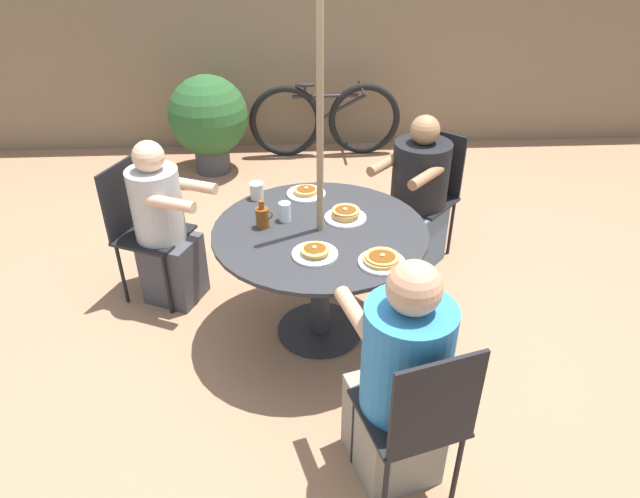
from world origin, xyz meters
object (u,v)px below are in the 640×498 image
patio_chair_south (429,188)px  pancake_plate_b (345,215)px  bicycle (325,120)px  patio_chair_north (141,224)px  pancake_plate_a (382,260)px  pancake_plate_d (306,192)px  potted_shrub (209,118)px  diner_east (400,385)px  coffee_cup (257,191)px  diner_north (165,231)px  patio_table (320,251)px  pancake_plate_c (315,253)px  diner_south (416,201)px  syrup_bottle (262,217)px  patio_chair_east (419,416)px  drinking_glass_a (285,212)px

patio_chair_south → pancake_plate_b: (-0.68, -0.78, 0.23)m
patio_chair_south → bicycle: 2.01m
patio_chair_north → pancake_plate_a: patio_chair_north is taller
pancake_plate_d → potted_shrub: 2.21m
diner_east → coffee_cup: 1.57m
patio_chair_north → pancake_plate_b: 1.35m
diner_north → patio_chair_south: diner_north is taller
patio_chair_south → pancake_plate_a: (-0.54, -1.25, 0.22)m
patio_table → bicycle: (0.21, 2.80, -0.22)m
pancake_plate_b → pancake_plate_c: (-0.19, -0.38, -0.01)m
patio_chair_south → pancake_plate_b: 1.06m
diner_south → potted_shrub: size_ratio=1.19×
pancake_plate_b → syrup_bottle: size_ratio=1.46×
diner_north → pancake_plate_a: 1.49m
diner_east → pancake_plate_c: size_ratio=4.91×
patio_chair_south → coffee_cup: (-1.20, -0.49, 0.26)m
patio_chair_east → potted_shrub: (-1.24, 3.63, 0.00)m
diner_east → patio_chair_south: (0.54, 1.90, -0.01)m
drinking_glass_a → bicycle: 2.75m
diner_east → bicycle: size_ratio=0.77×
pancake_plate_a → pancake_plate_d: 0.87m
diner_north → pancake_plate_b: size_ratio=4.61×
syrup_bottle → coffee_cup: size_ratio=1.63×
patio_chair_north → pancake_plate_d: patio_chair_north is taller
patio_chair_north → patio_chair_east: size_ratio=1.00×
patio_chair_north → diner_north: size_ratio=0.83×
patio_chair_north → pancake_plate_d: 1.08m
patio_chair_east → patio_chair_south: bearing=60.5°
patio_table → pancake_plate_c: pancake_plate_c is taller
patio_chair_east → diner_east: bearing=90.0°
pancake_plate_b → potted_shrub: 2.58m
diner_north → potted_shrub: diner_north is taller
syrup_bottle → pancake_plate_a: bearing=-33.5°
patio_chair_east → diner_south: diner_south is taller
patio_chair_south → pancake_plate_d: 1.03m
diner_south → patio_table: bearing=90.0°
diner_east → pancake_plate_c: diner_east is taller
pancake_plate_c → coffee_cup: size_ratio=2.37×
syrup_bottle → potted_shrub: size_ratio=0.18×
diner_north → pancake_plate_d: (0.90, 0.01, 0.24)m
diner_north → pancake_plate_d: bearing=114.2°
patio_table → potted_shrub: potted_shrub is taller
bicycle → diner_east: bearing=-89.9°
bicycle → pancake_plate_d: bearing=-97.7°
patio_chair_north → pancake_plate_a: (1.41, -0.84, 0.22)m
patio_chair_south → diner_south: 0.18m
syrup_bottle → pancake_plate_c: bearing=-48.3°
patio_table → pancake_plate_a: size_ratio=5.04×
diner_south → patio_chair_north: bearing=51.7°
diner_south → bicycle: (-0.50, 2.04, -0.12)m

